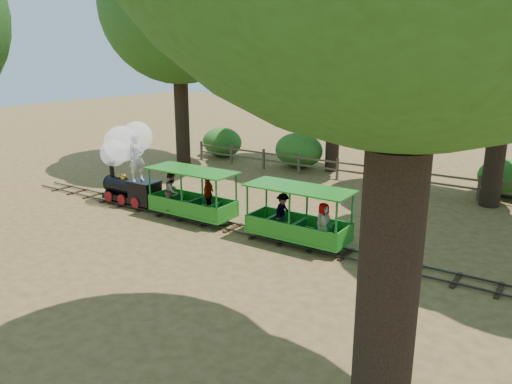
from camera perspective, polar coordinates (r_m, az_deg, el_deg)
The scene contains 10 objects.
ground at distance 15.88m, azimuth 0.28°, elevation -4.92°, with size 90.00×90.00×0.00m, color olive.
track at distance 15.86m, azimuth 0.28°, elevation -4.69°, with size 22.00×1.00×0.10m.
locomotive at distance 19.24m, azimuth -14.59°, elevation 3.88°, with size 2.85×1.34×3.27m.
carriage_front at distance 17.21m, azimuth -7.52°, elevation -0.65°, with size 3.22×1.35×1.68m.
carriage_rear at distance 14.95m, azimuth 4.87°, elevation -3.29°, with size 3.22×1.32×1.68m.
oak_ne at distance 20.19m, azimuth 27.19°, elevation 16.60°, with size 7.34×6.46×9.14m.
fence at distance 22.55m, azimuth 11.60°, elevation 2.48°, with size 18.10×0.10×1.00m.
shrub_west at distance 27.86m, azimuth -3.89°, elevation 5.72°, with size 2.35×1.81×1.63m, color #2D6B1E.
shrub_mid_w at distance 25.22m, azimuth 4.91°, elevation 4.79°, with size 2.52×1.93×1.74m, color #2D6B1E.
shrub_mid_e at distance 22.36m, azimuth 26.68°, elevation 1.48°, with size 2.19×1.68×1.51m, color #2D6B1E.
Camera 1 is at (8.22, -12.40, 5.56)m, focal length 35.00 mm.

